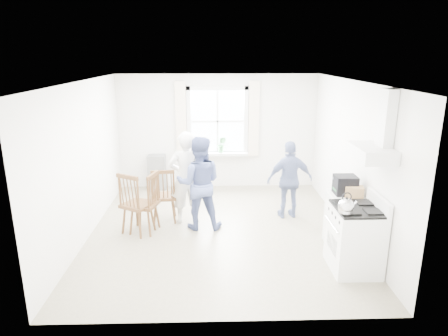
# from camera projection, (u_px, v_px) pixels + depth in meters

# --- Properties ---
(room_shell) EXTENTS (4.62, 5.12, 2.64)m
(room_shell) POSITION_uv_depth(u_px,v_px,m) (220.00, 160.00, 6.72)
(room_shell) COLOR gray
(room_shell) RESTS_ON ground
(window_assembly) EXTENTS (1.88, 0.24, 1.70)m
(window_assembly) POSITION_uv_depth(u_px,v_px,m) (218.00, 125.00, 9.03)
(window_assembly) COLOR white
(window_assembly) RESTS_ON room_shell
(range_hood) EXTENTS (0.45, 0.76, 0.94)m
(range_hood) POSITION_uv_depth(u_px,v_px,m) (376.00, 141.00, 5.32)
(range_hood) COLOR silver
(range_hood) RESTS_ON room_shell
(shelf_unit) EXTENTS (0.40, 0.30, 0.80)m
(shelf_unit) POSITION_uv_depth(u_px,v_px,m) (157.00, 172.00, 9.17)
(shelf_unit) COLOR gray
(shelf_unit) RESTS_ON ground
(gas_stove) EXTENTS (0.68, 0.76, 1.12)m
(gas_stove) POSITION_uv_depth(u_px,v_px,m) (355.00, 238.00, 5.70)
(gas_stove) COLOR white
(gas_stove) RESTS_ON ground
(kettle) EXTENTS (0.22, 0.22, 0.30)m
(kettle) POSITION_uv_depth(u_px,v_px,m) (346.00, 206.00, 5.34)
(kettle) COLOR silver
(kettle) RESTS_ON gas_stove
(low_cabinet) EXTENTS (0.50, 0.55, 0.90)m
(low_cabinet) POSITION_uv_depth(u_px,v_px,m) (344.00, 221.00, 6.39)
(low_cabinet) COLOR silver
(low_cabinet) RESTS_ON ground
(stereo_stack) EXTENTS (0.33, 0.30, 0.30)m
(stereo_stack) POSITION_uv_depth(u_px,v_px,m) (345.00, 185.00, 6.23)
(stereo_stack) COLOR black
(stereo_stack) RESTS_ON low_cabinet
(cardboard_box) EXTENTS (0.30, 0.25, 0.17)m
(cardboard_box) POSITION_uv_depth(u_px,v_px,m) (354.00, 192.00, 6.11)
(cardboard_box) COLOR tan
(cardboard_box) RESTS_ON low_cabinet
(windsor_chair_a) EXTENTS (0.48, 0.47, 1.04)m
(windsor_chair_a) POSITION_uv_depth(u_px,v_px,m) (163.00, 190.00, 7.24)
(windsor_chair_a) COLOR #4E3019
(windsor_chair_a) RESTS_ON ground
(windsor_chair_b) EXTENTS (0.64, 0.63, 1.11)m
(windsor_chair_b) POSITION_uv_depth(u_px,v_px,m) (132.00, 198.00, 6.74)
(windsor_chair_b) COLOR #4E3019
(windsor_chair_b) RESTS_ON ground
(windsor_chair_c) EXTENTS (0.55, 0.56, 1.09)m
(windsor_chair_c) POSITION_uv_depth(u_px,v_px,m) (149.00, 196.00, 6.86)
(windsor_chair_c) COLOR #4E3019
(windsor_chair_c) RESTS_ON ground
(person_left) EXTENTS (0.75, 0.75, 1.71)m
(person_left) POSITION_uv_depth(u_px,v_px,m) (186.00, 178.00, 7.23)
(person_left) COLOR white
(person_left) RESTS_ON ground
(person_mid) EXTENTS (0.82, 0.82, 1.67)m
(person_mid) POSITION_uv_depth(u_px,v_px,m) (199.00, 183.00, 7.00)
(person_mid) COLOR #4E5C91
(person_mid) RESTS_ON ground
(person_right) EXTENTS (0.96, 0.96, 1.48)m
(person_right) POSITION_uv_depth(u_px,v_px,m) (290.00, 180.00, 7.49)
(person_right) COLOR navy
(person_right) RESTS_ON ground
(potted_plant) EXTENTS (0.25, 0.25, 0.37)m
(potted_plant) POSITION_uv_depth(u_px,v_px,m) (222.00, 145.00, 9.06)
(potted_plant) COLOR #35773D
(potted_plant) RESTS_ON window_assembly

